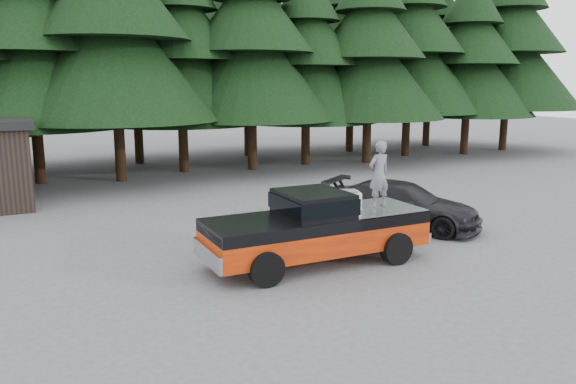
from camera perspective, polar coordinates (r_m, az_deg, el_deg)
name	(u,v)px	position (r m, az deg, el deg)	size (l,w,h in m)	color
ground	(262,265)	(14.67, -2.64, -7.41)	(120.00, 120.00, 0.00)	#474749
pickup_truck	(316,238)	(14.63, 2.85, -4.74)	(6.00, 2.04, 1.33)	#C33403
truck_cab	(313,203)	(14.35, 2.54, -1.10)	(1.66, 1.90, 0.59)	black
air_compressor	(347,201)	(14.89, 6.02, -0.95)	(0.67, 0.56, 0.46)	silver
man_on_bed	(379,174)	(15.21, 9.22, 1.79)	(0.66, 0.43, 1.80)	#5D5D65
parked_car	(402,205)	(18.60, 11.49, -1.28)	(2.06, 5.06, 1.47)	black
treeline	(132,20)	(30.69, -15.55, 16.48)	(60.15, 16.05, 17.50)	black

